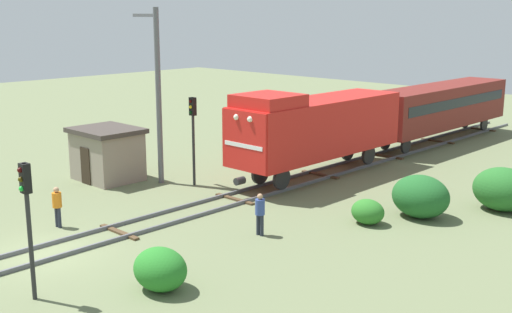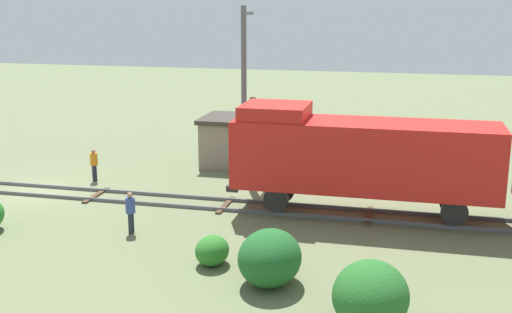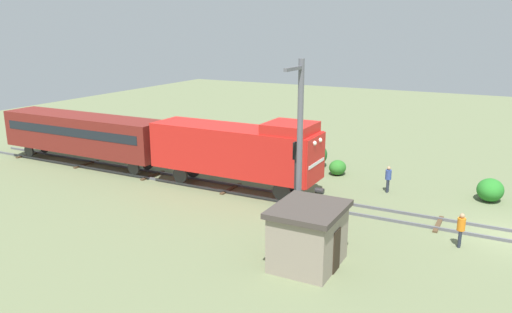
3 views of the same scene
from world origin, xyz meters
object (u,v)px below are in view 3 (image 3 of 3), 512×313
(worker_by_signal, at_px, (388,177))
(catenary_mast, at_px, (299,147))
(relay_hut, at_px, (308,235))
(locomotive, at_px, (237,149))
(worker_near_track, at_px, (461,227))
(traffic_signal_mid, at_px, (296,168))
(passenger_car_leading, at_px, (83,132))

(worker_by_signal, distance_m, catenary_mast, 10.22)
(catenary_mast, distance_m, relay_hut, 4.37)
(locomotive, distance_m, worker_near_track, 13.98)
(traffic_signal_mid, xyz_separation_m, worker_by_signal, (7.60, -3.14, -2.10))
(passenger_car_leading, height_order, worker_by_signal, passenger_car_leading)
(worker_near_track, bearing_deg, catenary_mast, 25.15)
(passenger_car_leading, distance_m, worker_near_track, 27.14)
(traffic_signal_mid, relative_size, catenary_mast, 0.51)
(locomotive, distance_m, passenger_car_leading, 13.34)
(catenary_mast, bearing_deg, traffic_signal_mid, 27.20)
(locomotive, distance_m, relay_hut, 10.99)
(passenger_car_leading, distance_m, worker_by_signal, 22.43)
(locomotive, distance_m, traffic_signal_mid, 6.48)
(locomotive, relative_size, catenary_mast, 1.31)
(worker_near_track, bearing_deg, worker_by_signal, -47.68)
(worker_by_signal, xyz_separation_m, relay_hut, (-11.70, 0.74, 0.40))
(traffic_signal_mid, relative_size, relay_hut, 1.28)
(locomotive, xyz_separation_m, catenary_mast, (-5.06, -6.36, 1.89))
(locomotive, height_order, traffic_signal_mid, locomotive)
(worker_near_track, bearing_deg, passenger_car_leading, 0.05)
(passenger_car_leading, xyz_separation_m, traffic_signal_mid, (-3.40, -18.85, 0.58))
(locomotive, bearing_deg, worker_near_track, -99.97)
(traffic_signal_mid, xyz_separation_m, relay_hut, (-4.10, -2.40, -1.71))
(worker_near_track, distance_m, catenary_mast, 8.59)
(passenger_car_leading, relative_size, worker_by_signal, 8.24)
(passenger_car_leading, relative_size, worker_near_track, 8.24)
(worker_near_track, xyz_separation_m, worker_by_signal, (6.60, 5.01, 0.00))
(traffic_signal_mid, relative_size, worker_by_signal, 2.64)
(traffic_signal_mid, bearing_deg, worker_by_signal, -22.43)
(passenger_car_leading, distance_m, relay_hut, 22.56)
(traffic_signal_mid, bearing_deg, worker_near_track, -83.00)
(traffic_signal_mid, xyz_separation_m, worker_near_track, (1.00, -8.14, -2.10))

